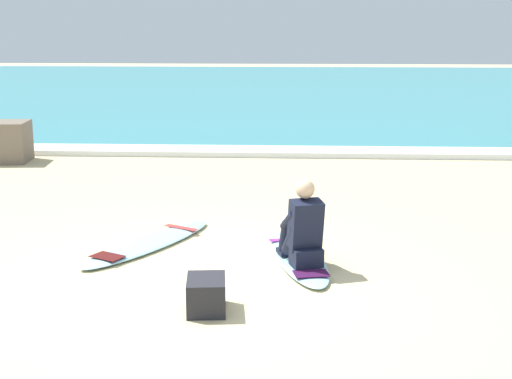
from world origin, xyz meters
name	(u,v)px	position (x,y,z in m)	size (l,w,h in m)	color
ground_plane	(194,283)	(0.00, 0.00, 0.00)	(80.00, 80.00, 0.00)	beige
sea	(267,90)	(0.00, 21.34, 0.05)	(80.00, 28.00, 0.10)	teal
breaking_foam	(243,151)	(0.00, 7.64, 0.06)	(80.00, 0.90, 0.11)	white
surfboard_main	(298,257)	(1.09, 0.80, 0.04)	(0.92, 2.15, 0.08)	#9ED1E5
surfer_seated	(303,231)	(1.14, 0.51, 0.44)	(0.54, 0.77, 0.95)	black
surfboard_spare_near	(149,243)	(-0.72, 1.26, 0.04)	(1.55, 2.29, 0.08)	#9ED1E5
shoreline_rock	(7,142)	(-4.51, 6.57, 0.39)	(0.81, 0.79, 0.78)	#756656
beach_bag	(206,295)	(0.22, -0.75, 0.16)	(0.36, 0.48, 0.32)	#232328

